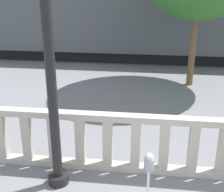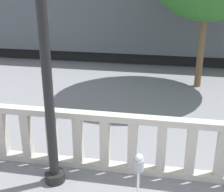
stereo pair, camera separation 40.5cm
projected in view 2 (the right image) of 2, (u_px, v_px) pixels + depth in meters
name	position (u px, v px, depth m)	size (l,w,h in m)	color
balustrade	(176.00, 149.00, 6.54)	(12.51, 0.24, 1.35)	#BCB5A8
lamppost	(43.00, 29.00, 5.45)	(0.42, 0.42, 6.74)	black
parking_meter	(139.00, 171.00, 4.90)	(0.16, 0.16, 1.51)	silver
train_near	(142.00, 23.00, 15.60)	(28.03, 3.00, 4.03)	black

